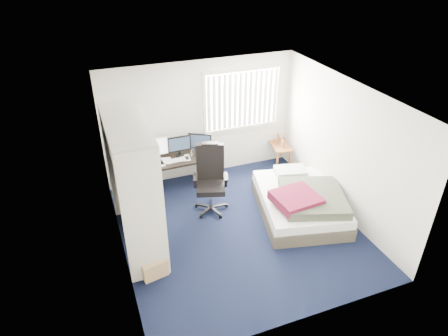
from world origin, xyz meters
TOP-DOWN VIEW (x-y plane):
  - ground at (0.00, 0.00)m, footprint 4.20×4.20m
  - room_shell at (0.00, 0.00)m, footprint 4.20×4.20m
  - window_assembly at (0.90, 2.04)m, footprint 1.72×0.09m
  - closet at (-1.67, 0.27)m, footprint 0.64×1.84m
  - desk at (-0.59, 1.76)m, footprint 1.40×0.66m
  - office_chair at (-0.24, 0.80)m, footprint 0.78×0.78m
  - footstool at (-0.04, 1.85)m, footprint 0.39×0.34m
  - nightstand at (1.75, 1.85)m, footprint 0.48×0.79m
  - bed at (1.25, 0.02)m, footprint 1.84×2.20m
  - pine_box at (-1.65, -0.55)m, footprint 0.44×0.36m

SIDE VIEW (x-z plane):
  - ground at x=0.00m, z-range 0.00..0.00m
  - pine_box at x=-1.65m, z-range 0.00..0.29m
  - footstool at x=-0.04m, z-range 0.07..0.33m
  - bed at x=1.25m, z-range -0.05..0.59m
  - nightstand at x=1.75m, z-range 0.10..0.79m
  - office_chair at x=-0.24m, z-range -0.15..1.16m
  - desk at x=-0.59m, z-range 0.15..1.28m
  - closet at x=-1.67m, z-range 0.24..2.46m
  - room_shell at x=0.00m, z-range -0.59..3.61m
  - window_assembly at x=0.90m, z-range 0.94..2.26m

